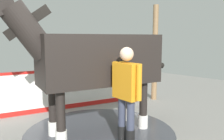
% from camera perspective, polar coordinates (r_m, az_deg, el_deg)
% --- Properties ---
extents(ground_plane, '(16.00, 16.00, 0.02)m').
position_cam_1_polar(ground_plane, '(4.70, -4.82, -15.77)').
color(ground_plane, gray).
extents(wet_patch, '(2.98, 2.98, 0.00)m').
position_cam_1_polar(wet_patch, '(4.93, -2.89, -14.46)').
color(wet_patch, '#42444C').
rests_on(wet_patch, ground).
extents(barrier_wall, '(1.22, 4.40, 1.07)m').
position_cam_1_polar(barrier_wall, '(6.40, -10.00, -4.75)').
color(barrier_wall, white).
rests_on(barrier_wall, ground).
extents(roof_post_far, '(0.16, 0.16, 2.82)m').
position_cam_1_polar(roof_post_far, '(7.20, 10.28, 4.02)').
color(roof_post_far, olive).
rests_on(roof_post_far, ground).
extents(horse, '(1.49, 3.63, 2.63)m').
position_cam_1_polar(horse, '(4.53, -4.49, 2.49)').
color(horse, black).
rests_on(horse, ground).
extents(handler, '(0.68, 0.27, 1.72)m').
position_cam_1_polar(handler, '(3.98, 3.48, -4.87)').
color(handler, black).
rests_on(handler, ground).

